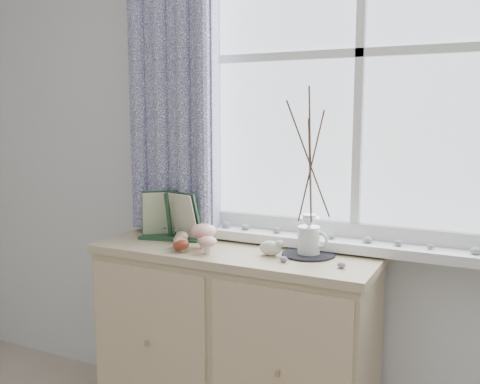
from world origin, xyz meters
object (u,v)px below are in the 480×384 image
at_px(toadstool_cluster, 202,235).
at_px(twig_pitcher, 310,159).
at_px(sideboard, 234,345).
at_px(botanical_book, 167,216).

height_order(toadstool_cluster, twig_pitcher, twig_pitcher).
bearing_deg(sideboard, toadstool_cluster, -147.10).
height_order(sideboard, toadstool_cluster, toadstool_cluster).
bearing_deg(sideboard, botanical_book, 179.70).
relative_size(botanical_book, twig_pitcher, 0.48).
height_order(botanical_book, toadstool_cluster, botanical_book).
bearing_deg(twig_pitcher, toadstool_cluster, -148.00).
relative_size(sideboard, twig_pitcher, 1.79).
bearing_deg(toadstool_cluster, twig_pitcher, 15.09).
xyz_separation_m(botanical_book, twig_pitcher, (0.65, 0.04, 0.27)).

